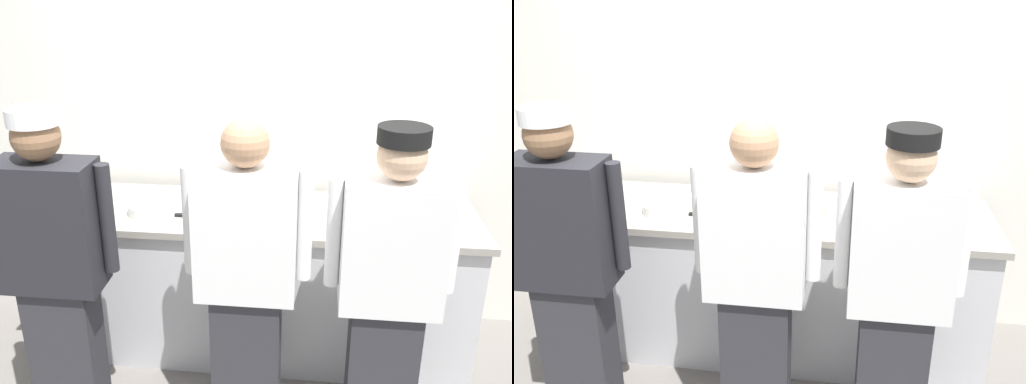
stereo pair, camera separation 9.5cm
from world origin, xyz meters
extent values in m
plane|color=slate|center=(0.00, 0.00, 0.00)|extent=(9.00, 9.00, 0.00)
cube|color=silver|center=(0.00, 0.86, 1.44)|extent=(4.18, 0.10, 2.88)
cube|color=silver|center=(0.00, 0.37, 0.44)|extent=(2.61, 0.65, 0.89)
cube|color=gray|center=(0.00, 0.37, 0.91)|extent=(2.66, 0.71, 0.04)
cube|color=#2D2D33|center=(-0.83, -0.35, 0.40)|extent=(0.33, 0.20, 0.80)
cube|color=#232328|center=(-0.83, -0.35, 1.12)|extent=(0.47, 0.24, 0.63)
cylinder|color=#232328|center=(-0.57, -0.31, 1.15)|extent=(0.07, 0.07, 0.54)
sphere|color=#8C6647|center=(-0.83, -0.35, 1.55)|extent=(0.22, 0.22, 0.22)
cylinder|color=white|center=(-0.83, -0.35, 1.64)|extent=(0.23, 0.23, 0.08)
cube|color=#2D2D33|center=(0.09, -0.31, 0.40)|extent=(0.33, 0.20, 0.80)
cube|color=white|center=(0.09, -0.31, 1.11)|extent=(0.46, 0.24, 0.63)
cylinder|color=white|center=(-0.18, -0.27, 1.14)|extent=(0.07, 0.07, 0.54)
cylinder|color=white|center=(0.35, -0.27, 1.14)|extent=(0.07, 0.07, 0.54)
sphere|color=tan|center=(0.09, -0.31, 1.54)|extent=(0.22, 0.22, 0.22)
cube|color=#2D2D33|center=(0.75, -0.32, 0.39)|extent=(0.32, 0.20, 0.78)
cube|color=white|center=(0.75, -0.32, 1.09)|extent=(0.45, 0.24, 0.62)
cylinder|color=white|center=(0.48, -0.28, 1.12)|extent=(0.07, 0.07, 0.52)
cylinder|color=white|center=(1.01, -0.28, 1.12)|extent=(0.07, 0.07, 0.52)
sphere|color=tan|center=(0.75, -0.32, 1.51)|extent=(0.21, 0.21, 0.21)
cylinder|color=black|center=(0.75, -0.32, 1.60)|extent=(0.22, 0.22, 0.07)
cylinder|color=white|center=(-0.56, 0.27, 0.93)|extent=(0.23, 0.23, 0.01)
cylinder|color=white|center=(-0.56, 0.27, 0.94)|extent=(0.23, 0.23, 0.01)
cylinder|color=white|center=(-0.56, 0.27, 0.96)|extent=(0.23, 0.23, 0.01)
cylinder|color=white|center=(-0.56, 0.27, 0.97)|extent=(0.23, 0.23, 0.01)
cylinder|color=white|center=(-0.56, 0.27, 0.98)|extent=(0.23, 0.23, 0.01)
cylinder|color=white|center=(0.44, 0.34, 0.93)|extent=(0.21, 0.21, 0.01)
cylinder|color=white|center=(0.44, 0.34, 0.94)|extent=(0.21, 0.21, 0.01)
cylinder|color=white|center=(0.44, 0.34, 0.96)|extent=(0.21, 0.21, 0.01)
cylinder|color=white|center=(0.44, 0.34, 0.97)|extent=(0.21, 0.21, 0.01)
cylinder|color=white|center=(0.44, 0.34, 0.98)|extent=(0.21, 0.21, 0.01)
cylinder|color=white|center=(0.44, 0.34, 0.99)|extent=(0.21, 0.21, 0.01)
cylinder|color=white|center=(0.44, 0.34, 1.00)|extent=(0.21, 0.21, 0.01)
cylinder|color=white|center=(0.44, 0.34, 1.02)|extent=(0.21, 0.21, 0.01)
cylinder|color=#B7BABF|center=(0.01, 0.36, 0.98)|extent=(0.30, 0.30, 0.12)
cube|color=#B7BABF|center=(0.85, 0.37, 0.94)|extent=(0.60, 0.45, 0.02)
cylinder|color=orange|center=(0.28, 0.20, 1.00)|extent=(0.06, 0.06, 0.15)
cone|color=orange|center=(0.28, 0.20, 1.09)|extent=(0.05, 0.05, 0.04)
cylinder|color=white|center=(-0.48, 0.44, 0.95)|extent=(0.10, 0.10, 0.05)
cylinder|color=orange|center=(-0.48, 0.44, 0.97)|extent=(0.08, 0.08, 0.01)
cylinder|color=white|center=(0.35, 0.50, 0.95)|extent=(0.09, 0.09, 0.04)
cylinder|color=red|center=(0.35, 0.50, 0.96)|extent=(0.08, 0.08, 0.01)
cylinder|color=white|center=(-0.96, 0.36, 0.95)|extent=(0.10, 0.10, 0.04)
cylinder|color=#5B932D|center=(-0.96, 0.36, 0.96)|extent=(0.08, 0.08, 0.01)
cylinder|color=white|center=(0.18, 0.53, 0.97)|extent=(0.09, 0.09, 0.08)
cube|color=#B7BABF|center=(-0.21, 0.25, 0.93)|extent=(0.19, 0.03, 0.01)
cube|color=black|center=(-0.35, 0.25, 0.93)|extent=(0.09, 0.03, 0.02)
camera|label=1|loc=(0.38, -2.56, 2.21)|focal=38.71mm
camera|label=2|loc=(0.48, -2.55, 2.21)|focal=38.71mm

